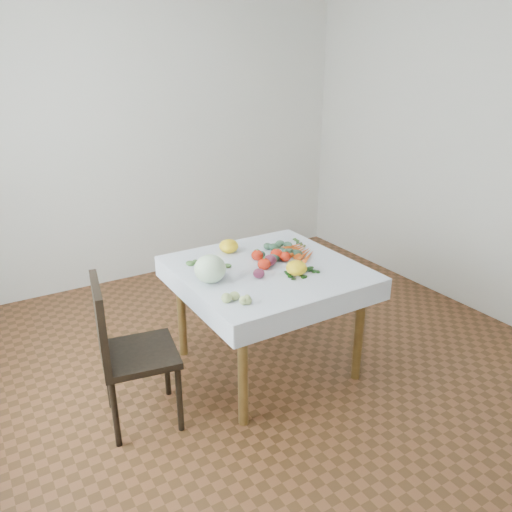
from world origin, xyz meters
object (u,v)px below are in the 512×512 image
(chair, at_px, (123,345))
(cabbage, at_px, (210,269))
(heirloom_back, at_px, (229,246))
(table, at_px, (267,281))
(carrot_bunch, at_px, (299,251))

(chair, bearing_deg, cabbage, 5.52)
(chair, bearing_deg, heirloom_back, 25.35)
(chair, xyz_separation_m, heirloom_back, (0.92, 0.44, 0.27))
(chair, distance_m, cabbage, 0.67)
(cabbage, distance_m, heirloom_back, 0.51)
(table, distance_m, heirloom_back, 0.40)
(table, xyz_separation_m, chair, (-1.01, -0.08, -0.12))
(cabbage, bearing_deg, chair, -174.48)
(cabbage, bearing_deg, heirloom_back, 48.71)
(chair, distance_m, heirloom_back, 1.05)
(table, xyz_separation_m, cabbage, (-0.42, -0.02, 0.19))
(chair, bearing_deg, table, 4.29)
(table, height_order, heirloom_back, heirloom_back)
(table, bearing_deg, cabbage, -177.44)
(table, height_order, carrot_bunch, carrot_bunch)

